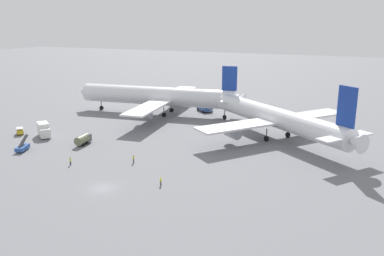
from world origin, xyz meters
TOP-DOWN VIEW (x-y plane):
  - ground_plane at (0.00, 0.00)m, footprint 600.00×600.00m
  - airliner_at_gate_left at (-18.59, 54.99)m, footprint 54.65×48.96m
  - airliner_being_pushed at (19.06, 43.77)m, footprint 47.26×39.21m
  - pushback_tug at (-6.80, 64.03)m, footprint 7.53×6.84m
  - gse_catering_truck_tall at (-32.72, 20.67)m, footprint 6.07×5.51m
  - gse_belt_loader_portside at (-28.96, 10.01)m, footprint 3.16×5.03m
  - gse_fuel_bowser_stubby at (-19.50, 19.36)m, footprint 2.54×5.11m
  - gse_baggage_cart_near_cluster at (-40.04, 19.90)m, footprint 3.08×3.00m
  - ground_crew_marshaller_foreground at (8.58, 5.18)m, footprint 0.36×0.36m
  - ground_crew_ramp_agent_by_cones at (-2.01, 13.23)m, footprint 0.38×0.45m
  - ground_crew_wing_walker_right at (-13.02, 7.03)m, footprint 0.36×0.36m

SIDE VIEW (x-z plane):
  - ground_plane at x=0.00m, z-range 0.00..0.00m
  - ground_crew_marshaller_foreground at x=8.58m, z-range 0.02..1.57m
  - gse_belt_loader_portside at x=-28.96m, z-range -0.68..2.33m
  - ground_crew_wing_walker_right at x=-13.02m, z-range 0.03..1.65m
  - gse_baggage_cart_near_cluster at x=-40.04m, z-range 0.01..1.72m
  - ground_crew_ramp_agent_by_cones at x=-2.01m, z-range 0.04..1.73m
  - pushback_tug at x=-6.80m, z-range -0.22..2.72m
  - gse_fuel_bowser_stubby at x=-19.50m, z-range 0.13..2.53m
  - gse_catering_truck_tall at x=-32.72m, z-range 0.01..3.51m
  - airliner_being_pushed at x=19.06m, z-range -2.71..13.22m
  - airliner_at_gate_left at x=-18.59m, z-range -2.25..13.32m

